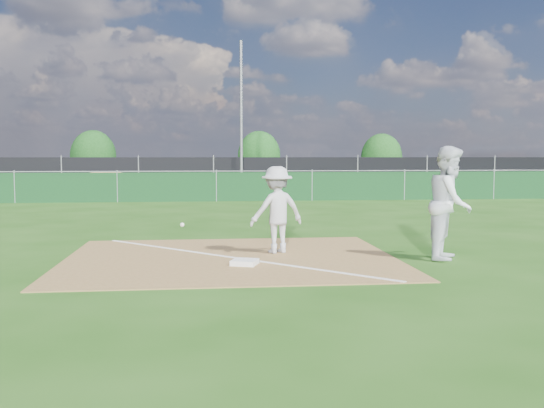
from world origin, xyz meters
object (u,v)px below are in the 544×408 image
at_px(play_at_first, 277,210).
at_px(tree_left, 93,156).
at_px(tree_mid, 259,155).
at_px(runner, 450,203).
at_px(car_right, 301,175).
at_px(first_base, 245,262).
at_px(tree_right, 381,157).
at_px(light_pole, 241,116).
at_px(car_mid, 178,174).
at_px(car_left, 125,174).

relative_size(play_at_first, tree_left, 0.68).
distance_m(tree_left, tree_mid, 11.69).
distance_m(runner, car_right, 26.18).
xyz_separation_m(first_base, tree_right, (12.00, 32.34, 1.72)).
distance_m(light_pole, car_mid, 7.14).
height_order(car_left, tree_mid, tree_mid).
bearing_deg(tree_left, car_right, -22.65).
bearing_deg(car_right, first_base, 174.14).
height_order(car_left, tree_right, tree_right).
xyz_separation_m(runner, car_right, (1.45, 26.14, -0.35)).
bearing_deg(tree_left, car_left, -63.23).
relative_size(car_right, tree_right, 1.34).
relative_size(play_at_first, car_left, 0.54).
bearing_deg(first_base, tree_right, 69.65).
relative_size(tree_left, tree_right, 1.04).
height_order(tree_left, tree_mid, tree_mid).
distance_m(light_pole, runner, 22.54).
bearing_deg(car_right, car_left, 95.45).
bearing_deg(light_pole, first_base, -93.30).
relative_size(tree_left, tree_mid, 0.98).
distance_m(play_at_first, tree_mid, 33.03).
distance_m(first_base, play_at_first, 1.63).
relative_size(first_base, tree_left, 0.11).
bearing_deg(first_base, car_left, 101.48).
distance_m(car_mid, car_right, 7.67).
relative_size(runner, tree_mid, 0.56).
bearing_deg(car_mid, runner, 175.89).
xyz_separation_m(play_at_first, tree_left, (-8.89, 30.74, 1.01)).
height_order(first_base, tree_left, tree_left).
xyz_separation_m(car_left, car_mid, (3.00, 1.28, -0.06)).
relative_size(runner, car_left, 0.46).
distance_m(first_base, tree_right, 34.54).
xyz_separation_m(car_mid, tree_mid, (5.66, 6.51, 1.18)).
distance_m(car_mid, tree_right, 15.14).
relative_size(light_pole, car_mid, 1.85).
distance_m(car_right, tree_left, 14.57).
relative_size(car_left, car_mid, 1.05).
height_order(runner, tree_left, tree_left).
xyz_separation_m(car_right, tree_left, (-13.40, 5.59, 1.17)).
bearing_deg(tree_right, light_pole, -137.29).
relative_size(light_pole, tree_left, 2.22).
height_order(first_base, runner, runner).
xyz_separation_m(play_at_first, tree_right, (11.30, 31.10, 0.93)).
xyz_separation_m(light_pole, tree_mid, (2.00, 11.69, -2.10)).
bearing_deg(tree_mid, runner, -89.23).
bearing_deg(light_pole, car_right, 45.13).
bearing_deg(play_at_first, tree_mid, 85.49).
height_order(light_pole, tree_left, light_pole).
distance_m(first_base, car_mid, 27.75).
bearing_deg(tree_mid, car_right, -76.15).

